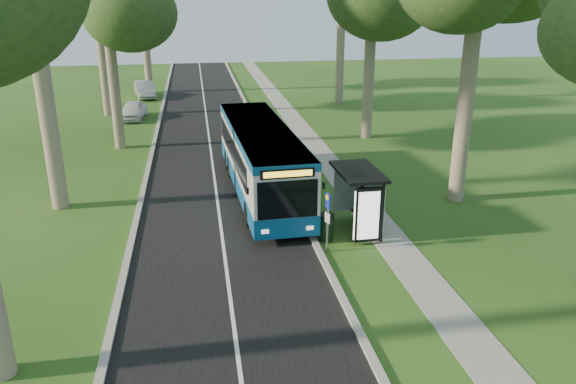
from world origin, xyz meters
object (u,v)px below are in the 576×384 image
Objects in this scene: litter_bin at (326,227)px; car_silver at (145,90)px; car_white at (133,110)px; bus_shelter at (364,192)px; bus at (261,160)px; bus_stop_sign at (328,215)px.

car_silver is at bearing 105.75° from litter_bin.
car_white reaches higher than litter_bin.
car_silver is (-9.23, 32.73, 0.18)m from litter_bin.
bus_shelter is 34.21m from car_silver.
bus reaches higher than litter_bin.
bus_shelter reaches higher than bus_stop_sign.
car_silver reaches higher than litter_bin.
bus is 4.07× the size of bus_shelter.
bus is 6.95m from bus_stop_sign.
bus_shelter is 0.77× the size of car_white.
litter_bin is at bearing -62.55° from car_white.
bus_stop_sign is 0.78× the size of bus_shelter.
bus_shelter reaches higher than car_white.
bus is at bearing 107.98° from litter_bin.
bus_shelter is (1.77, 1.34, 0.33)m from bus_stop_sign.
bus reaches higher than car_white.
bus_stop_sign is at bearing -101.31° from litter_bin.
bus is 2.82× the size of car_silver.
bus is 5.21× the size of bus_stop_sign.
bus_shelter is at bearing -60.35° from bus.
litter_bin is 0.25× the size of car_silver.
bus_shelter is 0.69× the size of car_silver.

